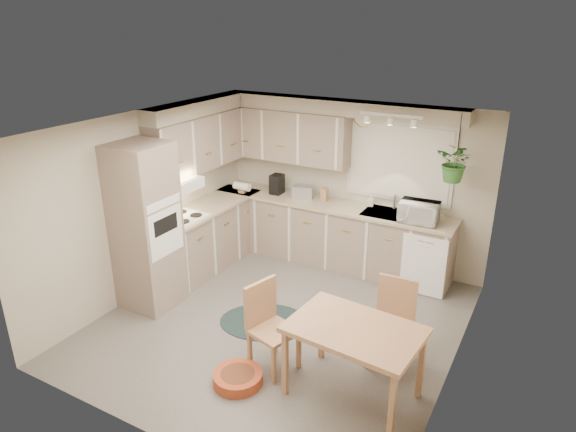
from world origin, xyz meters
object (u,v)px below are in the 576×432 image
at_px(chair_left, 274,329).
at_px(pet_bed, 238,378).
at_px(microwave, 419,210).
at_px(dining_table, 353,362).
at_px(braided_rug, 265,322).
at_px(chair_back, 390,325).

xyz_separation_m(chair_left, pet_bed, (-0.19, -0.40, -0.41)).
relative_size(chair_left, microwave, 1.89).
bearing_deg(microwave, dining_table, -90.76).
distance_m(dining_table, braided_rug, 1.61).
distance_m(dining_table, chair_back, 0.68).
height_order(dining_table, chair_left, chair_left).
bearing_deg(chair_left, braided_rug, -125.87).
bearing_deg(chair_back, pet_bed, 38.72).
relative_size(chair_left, chair_back, 1.02).
distance_m(pet_bed, microwave, 3.19).
bearing_deg(pet_bed, dining_table, 20.61).
bearing_deg(braided_rug, dining_table, -25.59).
xyz_separation_m(dining_table, chair_left, (-0.87, -0.00, 0.09)).
relative_size(dining_table, chair_back, 1.31).
xyz_separation_m(braided_rug, microwave, (1.30, 1.78, 1.10)).
height_order(chair_left, microwave, microwave).
bearing_deg(dining_table, braided_rug, 154.41).
distance_m(dining_table, pet_bed, 1.19).
xyz_separation_m(braided_rug, pet_bed, (0.34, -1.08, 0.05)).
bearing_deg(braided_rug, pet_bed, -72.34).
distance_m(dining_table, microwave, 2.56).
distance_m(chair_left, braided_rug, 0.99).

